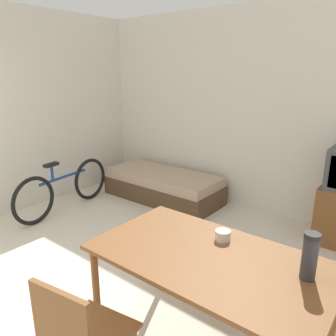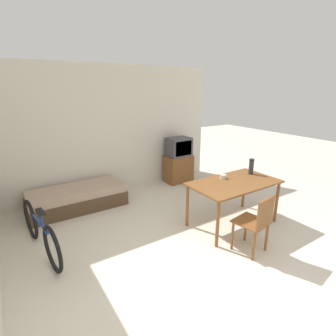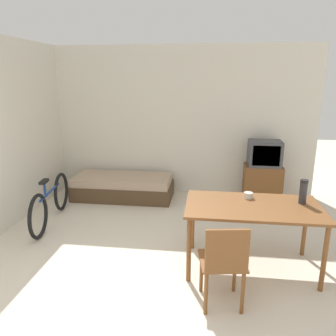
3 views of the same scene
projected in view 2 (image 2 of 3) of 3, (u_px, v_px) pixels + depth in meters
ground_plane at (235, 303)px, 2.86m from camera, size 20.00×20.00×0.00m
wall_back at (104, 131)px, 5.51m from camera, size 5.25×0.06×2.70m
daybed at (77, 198)px, 5.03m from camera, size 1.78×0.78×0.41m
tv at (178, 161)px, 6.35m from camera, size 0.64×0.42×1.09m
dining_table at (234, 186)px, 4.30m from camera, size 1.48×0.84×0.76m
wooden_chair at (257, 221)px, 3.58m from camera, size 0.48×0.48×0.87m
bicycle at (40, 232)px, 3.64m from camera, size 0.27×1.63×0.72m
thermos_flask at (251, 166)px, 4.63m from camera, size 0.09×0.09×0.27m
mate_bowl at (223, 176)px, 4.44m from camera, size 0.10×0.10×0.07m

